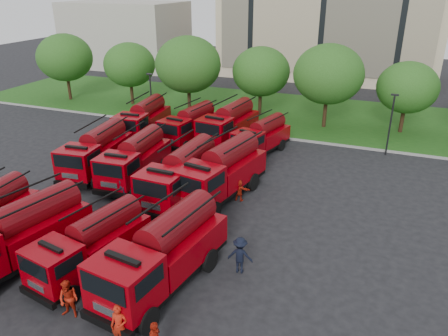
% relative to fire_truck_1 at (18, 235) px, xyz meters
% --- Properties ---
extents(ground, '(140.00, 140.00, 0.00)m').
position_rel_fire_truck_1_xyz_m(ground, '(4.52, 5.42, -1.73)').
color(ground, black).
rests_on(ground, ground).
extents(lawn, '(70.00, 16.00, 0.12)m').
position_rel_fire_truck_1_xyz_m(lawn, '(4.52, 31.42, -1.67)').
color(lawn, '#184B14').
rests_on(lawn, ground).
extents(curb, '(70.00, 0.30, 0.14)m').
position_rel_fire_truck_1_xyz_m(curb, '(4.52, 23.32, -1.66)').
color(curb, gray).
rests_on(curb, ground).
extents(side_building, '(18.00, 12.00, 10.00)m').
position_rel_fire_truck_1_xyz_m(side_building, '(-25.48, 49.42, 3.27)').
color(side_building, '#AFA99C').
rests_on(side_building, ground).
extents(tree_0, '(6.30, 6.30, 7.70)m').
position_rel_fire_truck_1_xyz_m(tree_0, '(-19.48, 27.42, 3.29)').
color(tree_0, '#382314').
rests_on(tree_0, ground).
extents(tree_1, '(5.71, 5.71, 6.98)m').
position_rel_fire_truck_1_xyz_m(tree_1, '(-11.48, 28.42, 2.82)').
color(tree_1, '#382314').
rests_on(tree_1, ground).
extents(tree_2, '(6.72, 6.72, 8.22)m').
position_rel_fire_truck_1_xyz_m(tree_2, '(-3.48, 26.92, 3.62)').
color(tree_2, '#382314').
rests_on(tree_2, ground).
extents(tree_3, '(5.88, 5.88, 7.19)m').
position_rel_fire_truck_1_xyz_m(tree_3, '(3.52, 29.42, 2.95)').
color(tree_3, '#382314').
rests_on(tree_3, ground).
extents(tree_4, '(6.55, 6.55, 8.01)m').
position_rel_fire_truck_1_xyz_m(tree_4, '(10.52, 27.92, 3.49)').
color(tree_4, '#382314').
rests_on(tree_4, ground).
extents(tree_5, '(5.46, 5.46, 6.68)m').
position_rel_fire_truck_1_xyz_m(tree_5, '(17.52, 28.92, 2.62)').
color(tree_5, '#382314').
rests_on(tree_5, ground).
extents(lamp_post_0, '(0.60, 0.25, 5.11)m').
position_rel_fire_truck_1_xyz_m(lamp_post_0, '(-5.48, 22.62, 1.17)').
color(lamp_post_0, black).
rests_on(lamp_post_0, ground).
extents(lamp_post_1, '(0.60, 0.25, 5.11)m').
position_rel_fire_truck_1_xyz_m(lamp_post_1, '(16.52, 22.62, 1.17)').
color(lamp_post_1, black).
rests_on(lamp_post_1, ground).
extents(fire_truck_1, '(4.16, 7.93, 3.44)m').
position_rel_fire_truck_1_xyz_m(fire_truck_1, '(0.00, 0.00, 0.00)').
color(fire_truck_1, black).
rests_on(fire_truck_1, ground).
extents(fire_truck_2, '(3.45, 6.85, 2.98)m').
position_rel_fire_truck_1_xyz_m(fire_truck_2, '(3.66, 0.92, -0.23)').
color(fire_truck_2, black).
rests_on(fire_truck_2, ground).
extents(fire_truck_3, '(3.77, 8.08, 3.54)m').
position_rel_fire_truck_1_xyz_m(fire_truck_3, '(7.50, 1.19, 0.05)').
color(fire_truck_3, black).
rests_on(fire_truck_3, ground).
extents(fire_truck_4, '(3.32, 7.55, 3.33)m').
position_rel_fire_truck_1_xyz_m(fire_truck_4, '(-3.44, 11.04, -0.05)').
color(fire_truck_4, black).
rests_on(fire_truck_4, ground).
extents(fire_truck_5, '(2.98, 7.33, 3.28)m').
position_rel_fire_truck_1_xyz_m(fire_truck_5, '(-0.03, 10.82, -0.08)').
color(fire_truck_5, black).
rests_on(fire_truck_5, ground).
extents(fire_truck_6, '(3.06, 7.77, 3.49)m').
position_rel_fire_truck_1_xyz_m(fire_truck_6, '(4.35, 9.44, 0.03)').
color(fire_truck_6, black).
rests_on(fire_truck_6, ground).
extents(fire_truck_7, '(4.18, 8.31, 3.62)m').
position_rel_fire_truck_1_xyz_m(fire_truck_7, '(6.61, 10.65, 0.09)').
color(fire_truck_7, black).
rests_on(fire_truck_7, ground).
extents(fire_truck_8, '(3.25, 7.55, 3.34)m').
position_rel_fire_truck_1_xyz_m(fire_truck_8, '(-4.29, 19.02, -0.05)').
color(fire_truck_8, black).
rests_on(fire_truck_8, ground).
extents(fire_truck_9, '(3.26, 7.07, 3.10)m').
position_rel_fire_truck_1_xyz_m(fire_truck_9, '(0.09, 19.59, -0.17)').
color(fire_truck_9, black).
rests_on(fire_truck_9, ground).
extents(fire_truck_10, '(3.49, 7.75, 3.41)m').
position_rel_fire_truck_1_xyz_m(fire_truck_10, '(3.36, 20.58, -0.01)').
color(fire_truck_10, black).
rests_on(fire_truck_10, ground).
extents(fire_truck_11, '(3.66, 6.68, 2.89)m').
position_rel_fire_truck_1_xyz_m(fire_truck_11, '(6.80, 19.13, -0.28)').
color(fire_truck_11, black).
rests_on(fire_truck_11, ground).
extents(firefighter_1, '(0.94, 0.60, 1.83)m').
position_rel_fire_truck_1_xyz_m(firefighter_1, '(4.75, -2.20, -1.73)').
color(firefighter_1, '#B11E0D').
rests_on(firefighter_1, ground).
extents(firefighter_3, '(1.32, 0.78, 1.94)m').
position_rel_fire_truck_1_xyz_m(firefighter_3, '(10.50, 3.42, -1.73)').
color(firefighter_3, black).
rests_on(firefighter_3, ground).
extents(firefighter_4, '(1.01, 0.97, 1.74)m').
position_rel_fire_truck_1_xyz_m(firefighter_4, '(0.95, 7.56, -1.73)').
color(firefighter_4, black).
rests_on(firefighter_4, ground).
extents(firefighter_5, '(1.42, 0.63, 1.52)m').
position_rel_fire_truck_1_xyz_m(firefighter_5, '(7.91, 10.56, -1.73)').
color(firefighter_5, '#B11E0D').
rests_on(firefighter_5, ground).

